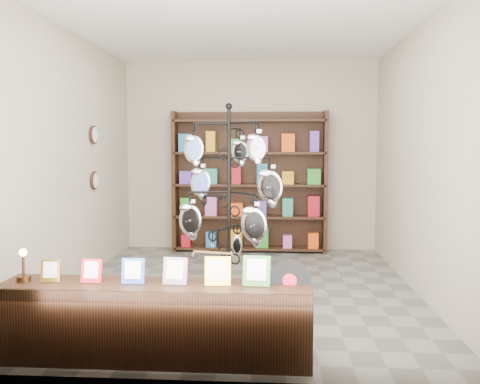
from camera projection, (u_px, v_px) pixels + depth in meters
The scene contains 6 objects.
ground at pixel (239, 288), 6.21m from camera, with size 5.00×5.00×0.00m, color slate.
room_envelope at pixel (239, 128), 6.06m from camera, with size 5.00×5.00×5.00m.
display_tree at pixel (229, 192), 5.24m from camera, with size 1.10×1.08×2.06m.
front_shelf at pixel (155, 321), 4.10m from camera, with size 2.39×0.50×0.85m.
back_shelving at pixel (250, 186), 8.41m from camera, with size 2.42×0.36×2.20m.
wall_clocks at pixel (94, 158), 7.02m from camera, with size 0.03×0.24×0.84m.
Camera 1 is at (0.43, -6.09, 1.62)m, focal length 40.00 mm.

